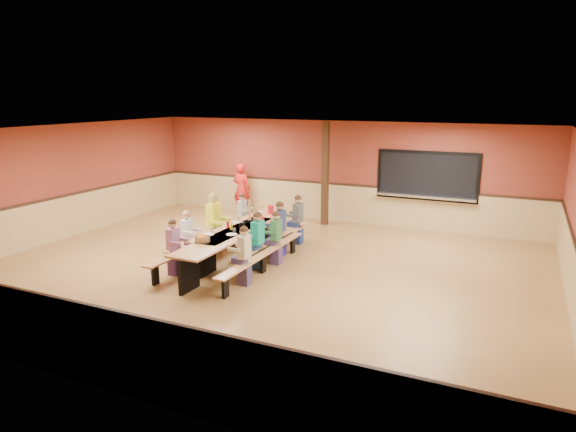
% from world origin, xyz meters
% --- Properties ---
extents(ground, '(12.00, 12.00, 0.00)m').
position_xyz_m(ground, '(0.00, 0.00, 0.00)').
color(ground, brown).
rests_on(ground, ground).
extents(room_envelope, '(12.04, 10.04, 3.02)m').
position_xyz_m(room_envelope, '(0.00, 0.00, 0.69)').
color(room_envelope, maroon).
rests_on(room_envelope, ground).
extents(kitchen_pass_through, '(2.78, 0.28, 1.38)m').
position_xyz_m(kitchen_pass_through, '(2.60, 4.96, 1.49)').
color(kitchen_pass_through, black).
rests_on(kitchen_pass_through, ground).
extents(structural_post, '(0.18, 0.18, 3.00)m').
position_xyz_m(structural_post, '(-0.20, 4.40, 1.50)').
color(structural_post, black).
rests_on(structural_post, ground).
extents(cafeteria_table_main, '(1.91, 3.70, 0.74)m').
position_xyz_m(cafeteria_table_main, '(-0.93, 0.83, 0.53)').
color(cafeteria_table_main, '#C07E4C').
rests_on(cafeteria_table_main, ground).
extents(cafeteria_table_second, '(1.91, 3.70, 0.74)m').
position_xyz_m(cafeteria_table_second, '(-0.72, -0.12, 0.53)').
color(cafeteria_table_second, '#C07E4C').
rests_on(cafeteria_table_second, ground).
extents(seated_child_white_left, '(0.36, 0.30, 1.19)m').
position_xyz_m(seated_child_white_left, '(-1.76, -0.25, 0.60)').
color(seated_child_white_left, silver).
rests_on(seated_child_white_left, ground).
extents(seated_adult_yellow, '(0.47, 0.38, 1.41)m').
position_xyz_m(seated_adult_yellow, '(-1.76, 0.86, 0.70)').
color(seated_adult_yellow, yellow).
rests_on(seated_adult_yellow, ground).
extents(seated_child_grey_left, '(0.34, 0.28, 1.15)m').
position_xyz_m(seated_child_grey_left, '(-1.76, 2.24, 0.58)').
color(seated_child_grey_left, '#B9B9B9').
rests_on(seated_child_grey_left, ground).
extents(seated_child_teal_right, '(0.40, 0.33, 1.28)m').
position_xyz_m(seated_child_teal_right, '(-0.11, 0.04, 0.64)').
color(seated_child_teal_right, '#0F927E').
rests_on(seated_child_teal_right, ground).
extents(seated_child_navy_right, '(0.41, 0.33, 1.29)m').
position_xyz_m(seated_child_navy_right, '(-0.11, 1.15, 0.64)').
color(seated_child_navy_right, navy).
rests_on(seated_child_navy_right, ground).
extents(seated_child_char_right, '(0.39, 0.32, 1.25)m').
position_xyz_m(seated_child_char_right, '(-0.11, 2.22, 0.62)').
color(seated_child_char_right, '#43494D').
rests_on(seated_child_char_right, ground).
extents(seated_child_purple_sec, '(0.37, 0.30, 1.20)m').
position_xyz_m(seated_child_purple_sec, '(-1.55, -1.03, 0.60)').
color(seated_child_purple_sec, '#A06490').
rests_on(seated_child_purple_sec, ground).
extents(seated_child_green_sec, '(0.37, 0.30, 1.20)m').
position_xyz_m(seated_child_green_sec, '(0.10, 0.53, 0.60)').
color(seated_child_green_sec, '#32683A').
rests_on(seated_child_green_sec, ground).
extents(seated_child_tan_sec, '(0.37, 0.30, 1.20)m').
position_xyz_m(seated_child_tan_sec, '(0.10, -0.92, 0.60)').
color(seated_child_tan_sec, beige).
rests_on(seated_child_tan_sec, ground).
extents(standing_woman, '(0.61, 0.40, 1.64)m').
position_xyz_m(standing_woman, '(-3.09, 4.55, 0.82)').
color(standing_woman, red).
rests_on(standing_woman, ground).
extents(punch_pitcher, '(0.16, 0.16, 0.22)m').
position_xyz_m(punch_pitcher, '(-0.83, 2.12, 0.85)').
color(punch_pitcher, red).
rests_on(punch_pitcher, cafeteria_table_main).
extents(chip_bowl, '(0.32, 0.32, 0.15)m').
position_xyz_m(chip_bowl, '(-0.95, -0.82, 0.81)').
color(chip_bowl, orange).
rests_on(chip_bowl, cafeteria_table_main).
extents(napkin_dispenser, '(0.10, 0.14, 0.13)m').
position_xyz_m(napkin_dispenser, '(-0.78, 0.55, 0.80)').
color(napkin_dispenser, black).
rests_on(napkin_dispenser, cafeteria_table_main).
extents(condiment_mustard, '(0.06, 0.06, 0.17)m').
position_xyz_m(condiment_mustard, '(-0.93, 0.31, 0.82)').
color(condiment_mustard, yellow).
rests_on(condiment_mustard, cafeteria_table_main).
extents(condiment_ketchup, '(0.06, 0.06, 0.17)m').
position_xyz_m(condiment_ketchup, '(-1.07, 0.38, 0.82)').
color(condiment_ketchup, '#B2140F').
rests_on(condiment_ketchup, cafeteria_table_main).
extents(table_paddle, '(0.16, 0.16, 0.56)m').
position_xyz_m(table_paddle, '(-0.88, 1.10, 0.88)').
color(table_paddle, black).
rests_on(table_paddle, cafeteria_table_main).
extents(place_settings, '(0.65, 3.30, 0.11)m').
position_xyz_m(place_settings, '(-0.93, 0.83, 0.80)').
color(place_settings, beige).
rests_on(place_settings, cafeteria_table_main).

